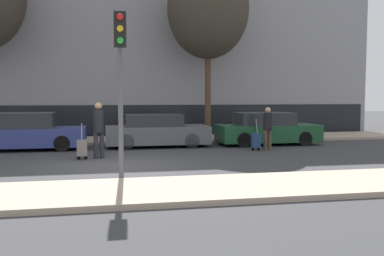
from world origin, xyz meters
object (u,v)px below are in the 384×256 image
object	(u,v)px
bare_tree_down_street	(208,9)
pedestrian_right	(268,126)
trolley_left	(82,148)
parked_bicycle	(241,129)
trolley_right	(256,140)
traffic_light	(120,63)
parked_car_1	(156,131)
parked_car_2	(267,129)
parked_car_0	(25,133)
pedestrian_left	(99,126)

from	to	relation	value
bare_tree_down_street	pedestrian_right	bearing A→B (deg)	-73.90
trolley_left	parked_bicycle	size ratio (longest dim) A/B	0.66
bare_tree_down_street	trolley_right	bearing A→B (deg)	-80.68
traffic_light	pedestrian_right	bearing A→B (deg)	42.06
parked_car_1	parked_car_2	distance (m)	4.66
parked_car_0	pedestrian_left	distance (m)	3.97
traffic_light	bare_tree_down_street	bearing A→B (deg)	65.27
pedestrian_left	trolley_right	size ratio (longest dim) A/B	1.54
trolley_right	traffic_light	xyz separation A→B (m)	(-5.16, -4.97, 2.44)
trolley_right	bare_tree_down_street	distance (m)	7.39
pedestrian_left	trolley_left	bearing A→B (deg)	-179.94
bare_tree_down_street	traffic_light	bearing A→B (deg)	-114.73
trolley_right	trolley_left	bearing A→B (deg)	-170.38
trolley_right	bare_tree_down_street	world-z (taller)	bare_tree_down_street
parked_bicycle	parked_car_1	bearing A→B (deg)	-150.88
parked_bicycle	bare_tree_down_street	world-z (taller)	bare_tree_down_street
pedestrian_right	parked_car_2	bearing A→B (deg)	52.87
pedestrian_right	trolley_right	size ratio (longest dim) A/B	1.36
parked_car_0	bare_tree_down_street	distance (m)	9.86
pedestrian_left	bare_tree_down_street	bearing A→B (deg)	31.16
trolley_right	traffic_light	distance (m)	7.57
parked_car_0	bare_tree_down_street	bearing A→B (deg)	19.05
trolley_right	bare_tree_down_street	bearing A→B (deg)	99.32
parked_car_1	trolley_right	size ratio (longest dim) A/B	3.44
pedestrian_right	parked_bicycle	distance (m)	4.30
parked_car_0	pedestrian_right	size ratio (longest dim) A/B	2.69
parked_car_1	traffic_light	distance (m)	7.49
parked_car_2	traffic_light	distance (m)	9.55
pedestrian_right	parked_car_0	bearing A→B (deg)	151.94
pedestrian_left	parked_car_2	bearing A→B (deg)	5.20
parked_car_0	trolley_left	size ratio (longest dim) A/B	3.72
pedestrian_right	parked_bicycle	world-z (taller)	pedestrian_right
pedestrian_left	parked_bicycle	world-z (taller)	pedestrian_left
parked_car_2	parked_bicycle	world-z (taller)	parked_car_2
parked_car_0	trolley_left	bearing A→B (deg)	-53.06
parked_car_0	bare_tree_down_street	world-z (taller)	bare_tree_down_street
traffic_light	trolley_right	bearing A→B (deg)	43.92
parked_car_0	trolley_left	world-z (taller)	parked_car_0
parked_car_2	parked_car_1	bearing A→B (deg)	178.20
parked_car_0	bare_tree_down_street	xyz separation A→B (m)	(7.76, 2.68, 5.46)
parked_car_0	parked_car_2	size ratio (longest dim) A/B	1.03
parked_car_0	trolley_right	xyz separation A→B (m)	(8.52, -1.92, -0.28)
trolley_left	bare_tree_down_street	bearing A→B (deg)	45.71
trolley_right	parked_bicycle	xyz separation A→B (m)	(0.84, 4.43, 0.11)
parked_car_2	parked_bicycle	bearing A→B (deg)	96.83
parked_bicycle	trolley_left	bearing A→B (deg)	-142.34
parked_car_0	pedestrian_left	xyz separation A→B (m)	(2.77, -2.82, 0.39)
pedestrian_right	parked_bicycle	xyz separation A→B (m)	(0.31, 4.26, -0.43)
parked_car_2	pedestrian_left	world-z (taller)	pedestrian_left
pedestrian_left	trolley_right	world-z (taller)	pedestrian_left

